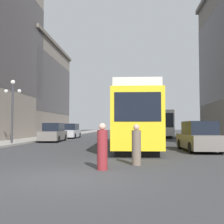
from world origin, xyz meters
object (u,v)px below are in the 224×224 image
at_px(transit_bus, 158,123).
at_px(parked_car_left_near, 71,131).
at_px(parked_car_left_mid, 53,133).
at_px(parked_car_right_far, 199,137).
at_px(lamp_post_left_near, 13,101).
at_px(streetcar, 133,118).
at_px(pedestrian_crossing_near, 136,146).
at_px(pedestrian_crossing_far, 102,148).

relative_size(transit_bus, parked_car_left_near, 2.68).
distance_m(parked_car_left_mid, parked_car_right_far, 15.05).
distance_m(transit_bus, lamp_post_left_near, 22.09).
height_order(transit_bus, parked_car_right_far, transit_bus).
distance_m(streetcar, lamp_post_left_near, 9.87).
height_order(pedestrian_crossing_near, lamp_post_left_near, lamp_post_left_near).
height_order(parked_car_left_mid, parked_car_right_far, same).
relative_size(streetcar, parked_car_left_near, 3.10).
distance_m(streetcar, pedestrian_crossing_far, 10.81).
height_order(parked_car_right_far, lamp_post_left_near, lamp_post_left_near).
bearing_deg(streetcar, pedestrian_crossing_far, -97.44).
bearing_deg(parked_car_left_mid, parked_car_right_far, -41.00).
height_order(parked_car_left_mid, pedestrian_crossing_near, parked_car_left_mid).
bearing_deg(pedestrian_crossing_near, parked_car_left_near, 72.47).
bearing_deg(transit_bus, streetcar, -101.30).
xyz_separation_m(parked_car_left_mid, lamp_post_left_near, (-1.90, -5.12, 2.69)).
bearing_deg(parked_car_left_mid, streetcar, -41.03).
distance_m(streetcar, parked_car_right_far, 5.23).
height_order(transit_bus, pedestrian_crossing_far, transit_bus).
bearing_deg(pedestrian_crossing_near, pedestrian_crossing_far, -171.10).
distance_m(streetcar, transit_bus, 19.02).
bearing_deg(pedestrian_crossing_near, streetcar, 54.20).
bearing_deg(transit_bus, lamp_post_left_near, -127.55).
height_order(parked_car_left_near, lamp_post_left_near, lamp_post_left_near).
distance_m(parked_car_right_far, pedestrian_crossing_near, 7.40).
relative_size(streetcar, pedestrian_crossing_far, 9.09).
bearing_deg(parked_car_left_near, transit_bus, 23.60).
xyz_separation_m(parked_car_left_mid, pedestrian_crossing_near, (7.90, -15.65, -0.10)).
bearing_deg(lamp_post_left_near, streetcar, -6.37).
distance_m(parked_car_right_far, pedestrian_crossing_far, 9.09).
xyz_separation_m(parked_car_right_far, lamp_post_left_near, (-13.69, 4.23, 2.69)).
bearing_deg(parked_car_left_near, lamp_post_left_near, -98.48).
height_order(transit_bus, parked_car_left_near, transit_bus).
bearing_deg(pedestrian_crossing_far, parked_car_right_far, 101.17).
bearing_deg(parked_car_left_near, parked_car_right_far, -55.04).
height_order(streetcar, parked_car_right_far, streetcar).
xyz_separation_m(parked_car_left_near, parked_car_left_mid, (-0.00, -7.54, 0.00)).
distance_m(pedestrian_crossing_near, lamp_post_left_near, 14.65).
bearing_deg(pedestrian_crossing_near, parked_car_right_far, 21.96).
xyz_separation_m(parked_car_left_near, pedestrian_crossing_near, (7.90, -23.19, -0.10)).
distance_m(parked_car_left_near, pedestrian_crossing_far, 25.31).
xyz_separation_m(transit_bus, parked_car_right_far, (0.45, -21.84, -1.10)).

